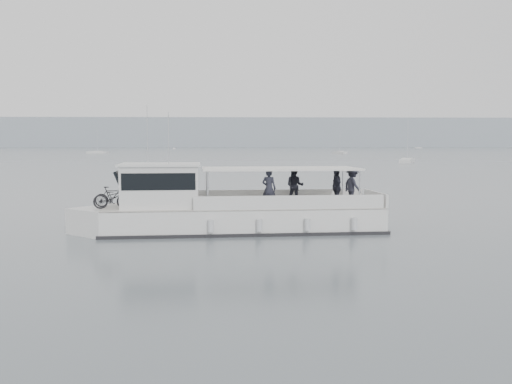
{
  "coord_description": "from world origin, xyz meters",
  "views": [
    {
      "loc": [
        -4.16,
        -22.92,
        3.57
      ],
      "look_at": [
        -3.27,
        0.1,
        1.6
      ],
      "focal_mm": 40.0,
      "sensor_mm": 36.0,
      "label": 1
    }
  ],
  "objects": [
    {
      "name": "ground",
      "position": [
        0.0,
        0.0,
        0.0
      ],
      "size": [
        1400.0,
        1400.0,
        0.0
      ],
      "primitive_type": "plane",
      "color": "slate",
      "rests_on": "ground"
    },
    {
      "name": "headland",
      "position": [
        0.0,
        560.0,
        14.0
      ],
      "size": [
        1400.0,
        90.0,
        28.0
      ],
      "primitive_type": "cube",
      "color": "#939EA8",
      "rests_on": "ground"
    },
    {
      "name": "tour_boat",
      "position": [
        -4.88,
        0.02,
        0.87
      ],
      "size": [
        12.77,
        3.84,
        5.32
      ],
      "rotation": [
        0.0,
        0.0,
        0.07
      ],
      "color": "silver",
      "rests_on": "ground"
    },
    {
      "name": "moored_fleet",
      "position": [
        -34.89,
        205.83,
        0.36
      ],
      "size": [
        389.26,
        348.4,
        11.31
      ],
      "color": "silver",
      "rests_on": "ground"
    }
  ]
}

